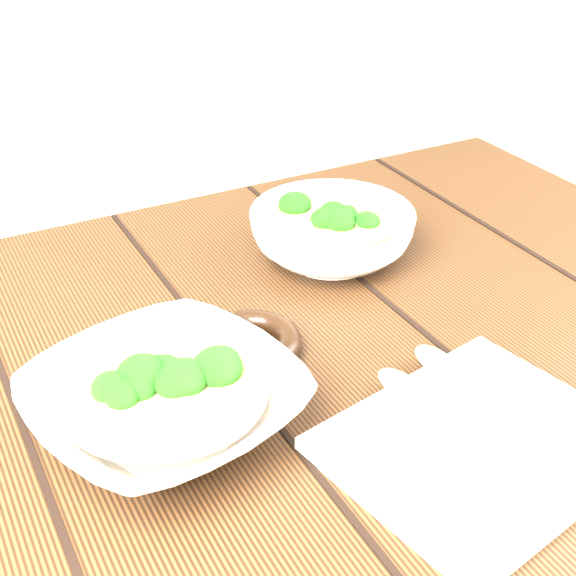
{
  "coord_description": "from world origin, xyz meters",
  "views": [
    {
      "loc": [
        -0.27,
        -0.56,
        1.22
      ],
      "look_at": [
        0.06,
        0.05,
        0.8
      ],
      "focal_mm": 50.0,
      "sensor_mm": 36.0,
      "label": 1
    }
  ],
  "objects_px": {
    "trivet": "(251,343)",
    "napkin": "(479,445)",
    "soup_bowl_front": "(165,402)",
    "table": "(261,462)",
    "soup_bowl_back": "(332,233)"
  },
  "relations": [
    {
      "from": "trivet",
      "to": "napkin",
      "type": "distance_m",
      "value": 0.24
    },
    {
      "from": "soup_bowl_front",
      "to": "napkin",
      "type": "bearing_deg",
      "value": -33.8
    },
    {
      "from": "napkin",
      "to": "soup_bowl_front",
      "type": "bearing_deg",
      "value": 135.35
    },
    {
      "from": "table",
      "to": "soup_bowl_back",
      "type": "relative_size",
      "value": 5.11
    },
    {
      "from": "soup_bowl_back",
      "to": "napkin",
      "type": "height_order",
      "value": "soup_bowl_back"
    },
    {
      "from": "trivet",
      "to": "soup_bowl_back",
      "type": "bearing_deg",
      "value": 37.73
    },
    {
      "from": "table",
      "to": "soup_bowl_front",
      "type": "distance_m",
      "value": 0.19
    },
    {
      "from": "trivet",
      "to": "table",
      "type": "bearing_deg",
      "value": -101.25
    },
    {
      "from": "trivet",
      "to": "napkin",
      "type": "bearing_deg",
      "value": -63.33
    },
    {
      "from": "soup_bowl_front",
      "to": "napkin",
      "type": "distance_m",
      "value": 0.27
    },
    {
      "from": "table",
      "to": "trivet",
      "type": "relative_size",
      "value": 11.73
    },
    {
      "from": "table",
      "to": "soup_bowl_front",
      "type": "relative_size",
      "value": 4.39
    },
    {
      "from": "soup_bowl_front",
      "to": "table",
      "type": "bearing_deg",
      "value": 20.28
    },
    {
      "from": "trivet",
      "to": "soup_bowl_front",
      "type": "bearing_deg",
      "value": -149.18
    },
    {
      "from": "table",
      "to": "napkin",
      "type": "distance_m",
      "value": 0.25
    }
  ]
}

